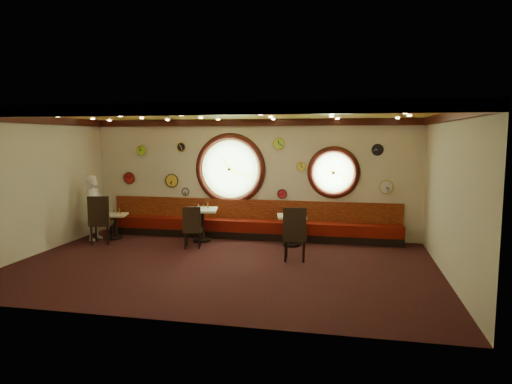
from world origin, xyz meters
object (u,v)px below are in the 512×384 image
at_px(table_a, 115,223).
at_px(condiment_a_salt, 113,212).
at_px(condiment_c_bottle, 296,211).
at_px(condiment_b_pepper, 203,207).
at_px(condiment_a_bottle, 120,211).
at_px(condiment_b_bottle, 208,205).
at_px(condiment_c_salt, 290,212).
at_px(chair_c, 295,230).
at_px(table_c, 292,227).
at_px(chair_a, 100,217).
at_px(condiment_b_salt, 199,206).
at_px(condiment_a_pepper, 117,212).
at_px(condiment_c_pepper, 292,213).
at_px(table_b, 202,221).
at_px(chair_b, 192,224).
at_px(waiter, 95,208).

bearing_deg(table_a, condiment_a_salt, 137.95).
height_order(condiment_a_salt, condiment_c_bottle, condiment_c_bottle).
distance_m(condiment_b_pepper, condiment_a_bottle, 2.32).
bearing_deg(condiment_b_bottle, condiment_c_salt, -1.28).
bearing_deg(chair_c, condiment_c_bottle, 91.32).
relative_size(table_c, condiment_b_pepper, 8.55).
xyz_separation_m(chair_a, condiment_b_bottle, (2.56, 0.97, 0.23)).
relative_size(chair_c, condiment_b_pepper, 7.68).
bearing_deg(condiment_b_salt, condiment_b_bottle, 5.59).
height_order(chair_c, condiment_c_bottle, chair_c).
relative_size(chair_c, condiment_a_pepper, 7.13).
distance_m(table_a, condiment_b_pepper, 2.49).
distance_m(chair_a, chair_c, 5.08).
relative_size(condiment_b_salt, condiment_c_salt, 0.93).
distance_m(condiment_c_pepper, condiment_c_bottle, 0.16).
height_order(table_b, condiment_a_bottle, table_b).
bearing_deg(chair_b, table_c, 4.02).
relative_size(table_a, chair_b, 1.15).
bearing_deg(condiment_b_pepper, table_a, -176.13).
bearing_deg(condiment_a_salt, chair_c, -14.72).
relative_size(table_a, condiment_c_pepper, 6.84).
xyz_separation_m(table_c, condiment_a_salt, (-4.83, -0.09, 0.23)).
distance_m(condiment_b_pepper, condiment_b_bottle, 0.17).
relative_size(chair_a, chair_b, 1.19).
bearing_deg(chair_a, chair_b, -14.33).
xyz_separation_m(chair_c, condiment_b_bottle, (-2.49, 1.58, 0.25)).
bearing_deg(condiment_b_salt, table_c, -2.92).
relative_size(table_b, condiment_c_bottle, 5.12).
bearing_deg(condiment_b_salt, chair_a, -157.73).
bearing_deg(table_c, condiment_c_pepper, 114.63).
height_order(condiment_c_bottle, waiter, waiter).
relative_size(table_b, condiment_a_pepper, 8.93).
height_order(condiment_a_pepper, waiter, waiter).
relative_size(condiment_c_salt, condiment_a_pepper, 1.08).
distance_m(chair_c, condiment_c_bottle, 1.58).
height_order(condiment_c_pepper, condiment_b_bottle, condiment_b_bottle).
bearing_deg(table_c, condiment_b_salt, 177.08).
relative_size(condiment_a_bottle, waiter, 0.10).
distance_m(table_b, condiment_a_pepper, 2.34).
relative_size(chair_c, condiment_c_salt, 6.62).
relative_size(condiment_c_salt, condiment_b_pepper, 1.16).
distance_m(condiment_a_salt, waiter, 0.49).
height_order(condiment_c_salt, condiment_c_bottle, condiment_c_bottle).
bearing_deg(condiment_b_salt, waiter, -170.07).
bearing_deg(chair_b, table_b, 77.22).
bearing_deg(condiment_a_salt, table_a, -42.05).
xyz_separation_m(table_a, condiment_a_salt, (-0.08, 0.07, 0.30)).
xyz_separation_m(condiment_b_salt, condiment_c_bottle, (2.58, 0.01, -0.05)).
bearing_deg(chair_c, chair_b, 161.27).
relative_size(table_a, chair_a, 0.97).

